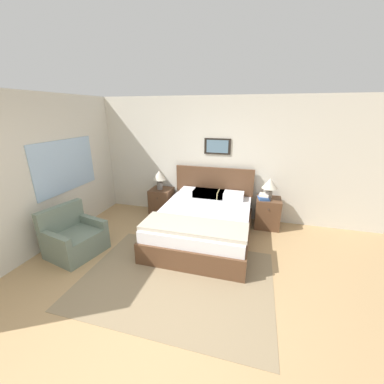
# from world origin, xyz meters

# --- Properties ---
(ground_plane) EXTENTS (16.00, 16.00, 0.00)m
(ground_plane) POSITION_xyz_m (0.00, 0.00, 0.00)
(ground_plane) COLOR tan
(wall_back) EXTENTS (7.20, 0.09, 2.60)m
(wall_back) POSITION_xyz_m (0.00, 3.03, 1.30)
(wall_back) COLOR beige
(wall_back) RESTS_ON ground_plane
(wall_left) EXTENTS (0.08, 5.40, 2.60)m
(wall_left) POSITION_xyz_m (-2.43, 1.50, 1.30)
(wall_left) COLOR beige
(wall_left) RESTS_ON ground_plane
(area_rug_main) EXTENTS (2.69, 1.99, 0.01)m
(area_rug_main) POSITION_xyz_m (0.08, 0.67, 0.00)
(area_rug_main) COLOR #897556
(area_rug_main) RESTS_ON ground_plane
(bed) EXTENTS (1.70, 2.12, 1.15)m
(bed) POSITION_xyz_m (0.19, 1.92, 0.31)
(bed) COLOR brown
(bed) RESTS_ON ground_plane
(armchair) EXTENTS (0.88, 0.94, 0.81)m
(armchair) POSITION_xyz_m (-1.81, 0.85, 0.27)
(armchair) COLOR slate
(armchair) RESTS_ON ground_plane
(nightstand_near_window) EXTENTS (0.48, 0.49, 0.62)m
(nightstand_near_window) POSITION_xyz_m (-0.98, 2.72, 0.31)
(nightstand_near_window) COLOR brown
(nightstand_near_window) RESTS_ON ground_plane
(nightstand_by_door) EXTENTS (0.48, 0.49, 0.62)m
(nightstand_by_door) POSITION_xyz_m (1.36, 2.72, 0.31)
(nightstand_by_door) COLOR brown
(nightstand_by_door) RESTS_ON ground_plane
(table_lamp_near_window) EXTENTS (0.31, 0.31, 0.44)m
(table_lamp_near_window) POSITION_xyz_m (-1.00, 2.69, 0.92)
(table_lamp_near_window) COLOR slate
(table_lamp_near_window) RESTS_ON nightstand_near_window
(table_lamp_by_door) EXTENTS (0.31, 0.31, 0.44)m
(table_lamp_by_door) POSITION_xyz_m (1.34, 2.69, 0.92)
(table_lamp_by_door) COLOR slate
(table_lamp_by_door) RESTS_ON nightstand_by_door
(book_thick_bottom) EXTENTS (0.25, 0.29, 0.03)m
(book_thick_bottom) POSITION_xyz_m (1.25, 2.67, 0.63)
(book_thick_bottom) COLOR #335693
(book_thick_bottom) RESTS_ON nightstand_by_door
(book_hardcover_middle) EXTENTS (0.20, 0.27, 0.04)m
(book_hardcover_middle) POSITION_xyz_m (1.25, 2.67, 0.67)
(book_hardcover_middle) COLOR #335693
(book_hardcover_middle) RESTS_ON book_thick_bottom
(book_novel_upper) EXTENTS (0.21, 0.22, 0.04)m
(book_novel_upper) POSITION_xyz_m (1.25, 2.67, 0.71)
(book_novel_upper) COLOR silver
(book_novel_upper) RESTS_ON book_hardcover_middle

